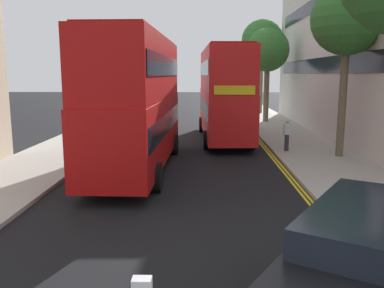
# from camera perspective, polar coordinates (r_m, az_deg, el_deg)

# --- Properties ---
(sidewalk_right) EXTENTS (4.00, 80.00, 0.14)m
(sidewalk_right) POSITION_cam_1_polar(r_m,az_deg,el_deg) (19.36, 18.50, -2.60)
(sidewalk_right) COLOR #ADA89E
(sidewalk_right) RESTS_ON ground
(sidewalk_left) EXTENTS (4.00, 80.00, 0.14)m
(sidewalk_left) POSITION_cam_1_polar(r_m,az_deg,el_deg) (19.93, -20.15, -2.35)
(sidewalk_left) COLOR #ADA89E
(sidewalk_left) RESTS_ON ground
(kerb_line_outer) EXTENTS (0.10, 56.00, 0.01)m
(kerb_line_outer) POSITION_cam_1_polar(r_m,az_deg,el_deg) (16.96, 13.61, -4.31)
(kerb_line_outer) COLOR yellow
(kerb_line_outer) RESTS_ON ground
(kerb_line_inner) EXTENTS (0.10, 56.00, 0.01)m
(kerb_line_inner) POSITION_cam_1_polar(r_m,az_deg,el_deg) (16.93, 13.08, -4.32)
(kerb_line_inner) COLOR yellow
(kerb_line_inner) RESTS_ON ground
(double_decker_bus_away) EXTENTS (2.98, 10.86, 5.64)m
(double_decker_bus_away) POSITION_cam_1_polar(r_m,az_deg,el_deg) (17.30, -7.68, 6.30)
(double_decker_bus_away) COLOR #B20F0F
(double_decker_bus_away) RESTS_ON ground
(double_decker_bus_oncoming) EXTENTS (3.14, 10.90, 5.64)m
(double_decker_bus_oncoming) POSITION_cam_1_polar(r_m,az_deg,el_deg) (25.21, 4.52, 7.44)
(double_decker_bus_oncoming) COLOR red
(double_decker_bus_oncoming) RESTS_ON ground
(taxi_minivan) EXTENTS (4.08, 5.08, 2.12)m
(taxi_minivan) POSITION_cam_1_polar(r_m,az_deg,el_deg) (6.77, 23.50, -17.32)
(taxi_minivan) COLOR black
(taxi_minivan) RESTS_ON ground
(pedestrian_far) EXTENTS (0.34, 0.22, 1.62)m
(pedestrian_far) POSITION_cam_1_polar(r_m,az_deg,el_deg) (21.42, 13.20, 1.30)
(pedestrian_far) COLOR #2D2D38
(pedestrian_far) RESTS_ON sidewalk_right
(street_tree_near) EXTENTS (3.50, 3.50, 7.60)m
(street_tree_near) POSITION_cam_1_polar(r_m,az_deg,el_deg) (34.37, 10.58, 12.74)
(street_tree_near) COLOR #6B6047
(street_tree_near) RESTS_ON sidewalk_right
(street_tree_far) EXTENTS (3.36, 3.36, 8.12)m
(street_tree_far) POSITION_cam_1_polar(r_m,az_deg,el_deg) (20.71, 21.02, 15.98)
(street_tree_far) COLOR #6B6047
(street_tree_far) RESTS_ON sidewalk_right
(street_tree_distant) EXTENTS (4.13, 4.13, 9.27)m
(street_tree_distant) POSITION_cam_1_polar(r_m,az_deg,el_deg) (42.14, 9.87, 14.09)
(street_tree_distant) COLOR #6B6047
(street_tree_distant) RESTS_ON sidewalk_right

